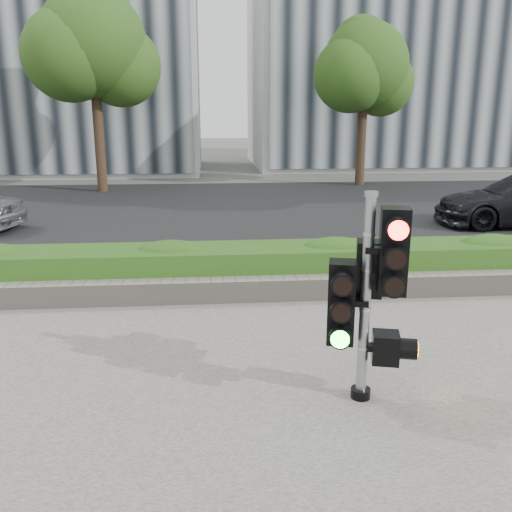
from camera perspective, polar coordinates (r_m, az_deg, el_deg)
ground at (r=6.64m, az=0.30°, el=-10.28°), size 120.00×120.00×0.00m
sidewalk at (r=4.51m, az=3.46°, el=-23.62°), size 16.00×11.00×0.03m
road at (r=16.24m, az=-2.92°, el=4.81°), size 60.00×13.00×0.02m
curb at (r=9.56m, az=-1.42°, el=-1.97°), size 60.00×0.25×0.12m
stone_wall at (r=8.33m, az=-0.89°, el=-3.51°), size 12.00×0.32×0.34m
hedge at (r=8.90m, az=-1.19°, el=-1.16°), size 12.00×1.00×0.68m
building_left at (r=30.56m, az=-22.73°, el=22.53°), size 16.00×9.00×15.00m
building_right at (r=33.23m, az=16.42°, el=19.70°), size 18.00×10.00×12.00m
tree_left at (r=21.05m, az=-16.83°, el=20.26°), size 4.61×4.03×7.34m
tree_right at (r=22.44m, az=11.30°, el=18.76°), size 4.10×3.58×6.53m
traffic_signal at (r=5.33m, az=11.81°, el=-3.29°), size 0.76×0.61×2.09m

